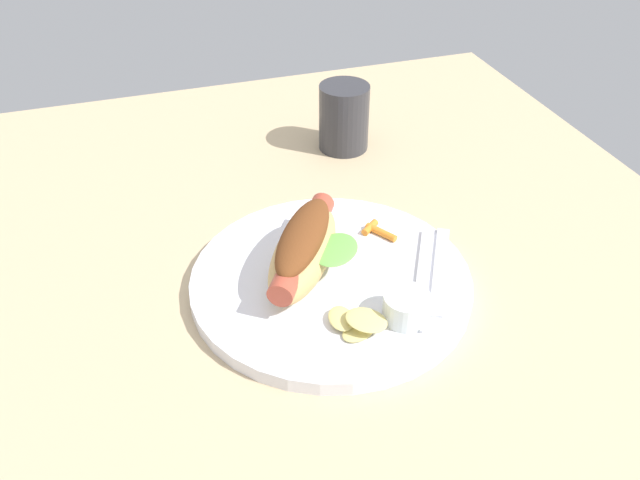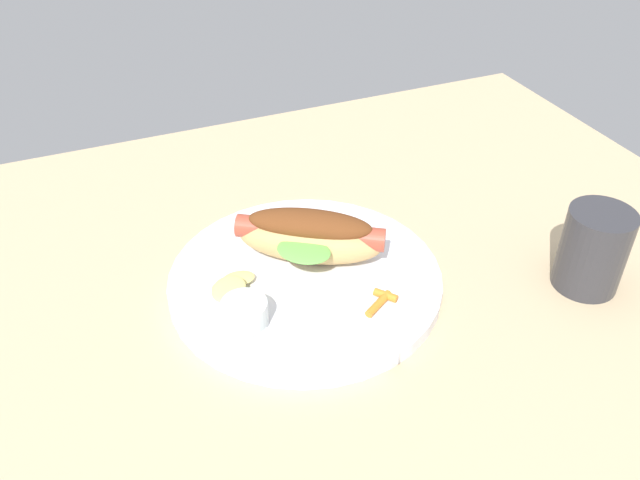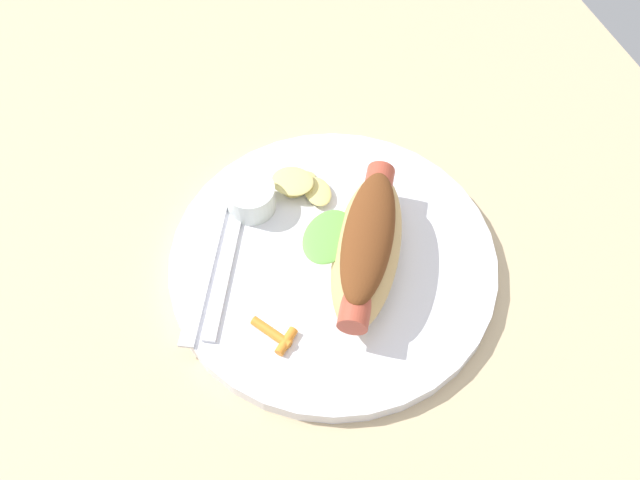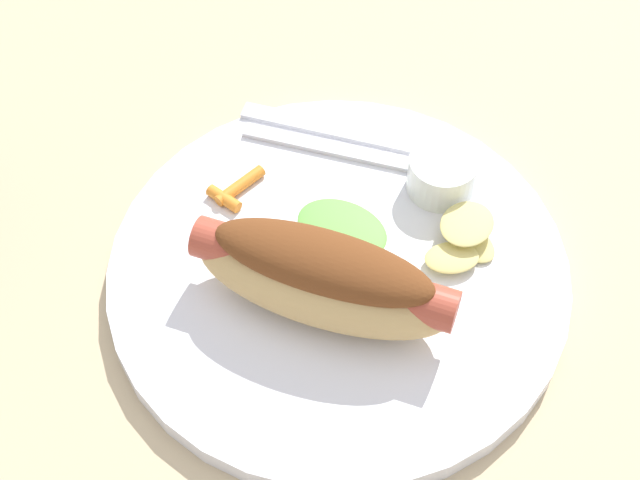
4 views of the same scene
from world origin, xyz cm
name	(u,v)px [view 2 (image 2 of 4)]	position (x,y,z in cm)	size (l,w,h in cm)	color
ground_plane	(285,316)	(0.00, 0.00, -0.90)	(120.00, 90.00, 1.80)	tan
plate	(305,280)	(3.56, 2.86, 0.80)	(30.35, 30.35, 1.60)	white
hot_dog	(310,235)	(5.17, 5.35, 4.83)	(17.00, 13.82, 6.19)	tan
sauce_ramekin	(245,313)	(-4.93, -2.12, 3.02)	(4.71, 4.71, 2.84)	white
fork	(310,336)	(0.37, -6.46, 1.80)	(15.20, 9.17, 0.40)	silver
knife	(321,351)	(0.60, -8.65, 1.78)	(14.96, 1.40, 0.36)	silver
chips_pile	(231,287)	(-4.91, 3.03, 2.43)	(6.19, 6.08, 1.75)	#DDCD76
carrot_garnish	(381,300)	(9.18, -4.70, 2.02)	(4.36, 3.58, 0.85)	orange
drinking_cup	(593,250)	(32.60, -8.96, 4.78)	(7.16, 7.16, 9.56)	#333338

